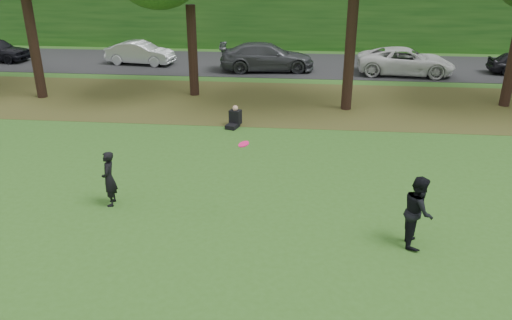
{
  "coord_description": "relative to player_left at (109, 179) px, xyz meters",
  "views": [
    {
      "loc": [
        2.17,
        -8.73,
        6.42
      ],
      "look_at": [
        0.99,
        3.25,
        1.3
      ],
      "focal_mm": 35.0,
      "sensor_mm": 36.0,
      "label": 1
    }
  ],
  "objects": [
    {
      "name": "ground",
      "position": [
        2.91,
        -2.85,
        -0.76
      ],
      "size": [
        120.0,
        120.0,
        0.0
      ],
      "primitive_type": "plane",
      "color": "#2D561B",
      "rests_on": "ground"
    },
    {
      "name": "leaf_litter",
      "position": [
        2.91,
        10.15,
        -0.76
      ],
      "size": [
        60.0,
        7.0,
        0.01
      ],
      "primitive_type": "cube",
      "color": "#503B1C",
      "rests_on": "ground"
    },
    {
      "name": "street",
      "position": [
        2.91,
        18.15,
        -0.75
      ],
      "size": [
        70.0,
        7.0,
        0.02
      ],
      "primitive_type": "cube",
      "color": "black",
      "rests_on": "ground"
    },
    {
      "name": "far_hedge",
      "position": [
        2.91,
        24.15,
        1.74
      ],
      "size": [
        70.0,
        3.0,
        5.0
      ],
      "primitive_type": "cube",
      "color": "#174614",
      "rests_on": "ground"
    },
    {
      "name": "player_left",
      "position": [
        0.0,
        0.0,
        0.0
      ],
      "size": [
        0.46,
        0.61,
        1.53
      ],
      "primitive_type": "imported",
      "rotation": [
        0.0,
        0.0,
        -1.39
      ],
      "color": "black",
      "rests_on": "ground"
    },
    {
      "name": "player_right",
      "position": [
        7.8,
        -1.19,
        0.1
      ],
      "size": [
        0.72,
        0.89,
        1.72
      ],
      "primitive_type": "imported",
      "rotation": [
        0.0,
        0.0,
        1.49
      ],
      "color": "black",
      "rests_on": "ground"
    },
    {
      "name": "parked_cars",
      "position": [
        3.12,
        16.71,
        -0.03
      ],
      "size": [
        34.68,
        3.58,
        1.53
      ],
      "color": "black",
      "rests_on": "street"
    },
    {
      "name": "frisbee",
      "position": [
        3.68,
        -0.43,
        1.3
      ],
      "size": [
        0.31,
        0.33,
        0.14
      ],
      "color": "#FF156E",
      "rests_on": "ground"
    },
    {
      "name": "seated_person",
      "position": [
        2.43,
        6.71,
        -0.45
      ],
      "size": [
        0.6,
        0.82,
        0.83
      ],
      "rotation": [
        0.0,
        0.0,
        -0.29
      ],
      "color": "black",
      "rests_on": "ground"
    }
  ]
}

